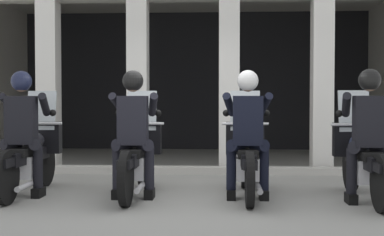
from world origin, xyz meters
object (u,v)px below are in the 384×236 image
(motorcycle_center_right, at_px, (247,156))
(motorcycle_far_right, at_px, (362,159))
(motorcycle_far_left, at_px, (31,155))
(motorcycle_center_left, at_px, (137,156))
(police_officer_far_left, at_px, (22,122))
(police_officer_far_right, at_px, (369,124))
(police_officer_center_left, at_px, (133,123))
(police_officer_center_right, at_px, (248,123))

(motorcycle_center_right, relative_size, motorcycle_far_right, 1.00)
(motorcycle_center_right, bearing_deg, motorcycle_far_left, 177.31)
(motorcycle_far_left, height_order, motorcycle_center_left, same)
(motorcycle_far_right, bearing_deg, police_officer_far_left, -173.48)
(motorcycle_far_right, bearing_deg, motorcycle_far_left, -177.33)
(police_officer_far_right, bearing_deg, police_officer_far_left, -177.33)
(motorcycle_far_left, distance_m, police_officer_center_left, 1.51)
(police_officer_center_left, bearing_deg, police_officer_center_right, -4.12)
(police_officer_far_left, height_order, motorcycle_far_right, police_officer_far_left)
(motorcycle_center_left, distance_m, motorcycle_center_right, 1.41)
(police_officer_far_left, xyz_separation_m, police_officer_center_right, (2.82, -0.00, 0.00))
(police_officer_far_left, distance_m, police_officer_center_right, 2.82)
(motorcycle_far_left, relative_size, police_officer_far_left, 1.29)
(motorcycle_far_left, distance_m, motorcycle_center_right, 2.82)
(police_officer_far_right, bearing_deg, motorcycle_far_right, 95.20)
(motorcycle_center_left, relative_size, police_officer_far_right, 1.29)
(police_officer_center_left, relative_size, motorcycle_far_right, 0.78)
(police_officer_far_left, bearing_deg, motorcycle_far_right, 2.25)
(motorcycle_center_right, height_order, police_officer_far_right, police_officer_far_right)
(motorcycle_center_left, height_order, police_officer_center_left, police_officer_center_left)
(motorcycle_center_right, height_order, police_officer_center_right, police_officer_center_right)
(police_officer_far_left, distance_m, motorcycle_far_right, 4.25)
(police_officer_center_right, height_order, motorcycle_far_right, police_officer_center_right)
(motorcycle_far_left, xyz_separation_m, motorcycle_center_right, (2.82, -0.00, 0.00))
(police_officer_center_right, distance_m, motorcycle_far_right, 1.48)
(motorcycle_far_left, relative_size, motorcycle_far_right, 1.00)
(police_officer_far_right, bearing_deg, police_officer_center_right, 177.30)
(motorcycle_far_left, distance_m, motorcycle_far_right, 4.23)
(police_officer_far_left, distance_m, motorcycle_center_left, 1.50)
(motorcycle_far_right, bearing_deg, police_officer_center_right, -171.22)
(police_officer_far_left, height_order, police_officer_far_right, same)
(motorcycle_far_left, distance_m, police_officer_far_left, 0.52)
(motorcycle_center_right, bearing_deg, police_officer_center_right, -92.87)
(police_officer_far_left, distance_m, police_officer_far_right, 4.23)
(motorcycle_far_left, relative_size, motorcycle_center_left, 1.00)
(police_officer_center_left, bearing_deg, police_officer_far_left, 173.91)
(police_officer_center_left, xyz_separation_m, police_officer_center_right, (1.41, 0.02, 0.00))
(police_officer_center_right, bearing_deg, police_officer_center_left, 178.30)
(motorcycle_far_left, xyz_separation_m, motorcycle_far_right, (4.22, -0.21, 0.00))
(motorcycle_far_left, bearing_deg, motorcycle_center_left, 0.13)
(police_officer_far_left, xyz_separation_m, motorcycle_center_left, (1.41, 0.26, -0.44))
(motorcycle_center_left, xyz_separation_m, police_officer_far_right, (2.81, -0.46, 0.44))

